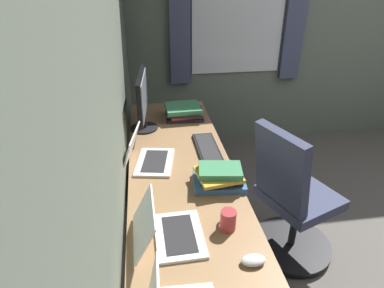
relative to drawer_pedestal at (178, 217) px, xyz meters
name	(u,v)px	position (x,y,z in m)	size (l,w,h in m)	color
wall_back	(99,100)	(-0.30, 0.35, 0.95)	(4.56, 0.10, 2.60)	slate
wall_right	(354,19)	(1.73, -2.06, 0.95)	(0.10, 5.32, 2.60)	slate
window_panel	(238,15)	(1.67, -0.79, 1.02)	(0.02, 0.92, 1.12)	white
curtain_near	(296,15)	(1.64, -1.37, 1.02)	(0.05, 0.20, 1.28)	#4C5170
curtain_far	(180,17)	(1.64, -0.21, 1.02)	(0.05, 0.20, 1.28)	#4C5170
desk	(183,188)	(-0.11, -0.03, 0.32)	(2.37, 0.62, 0.73)	#936D47
drawer_pedestal	(178,217)	(0.00, 0.00, 0.00)	(0.40, 0.51, 0.69)	#936D47
monitor_primary	(143,98)	(0.58, 0.18, 0.62)	(0.49, 0.20, 0.41)	black
laptop_left	(146,156)	(0.09, 0.18, 0.43)	(0.37, 0.33, 0.21)	white
laptop_center	(165,230)	(-0.57, 0.11, 0.43)	(0.31, 0.32, 0.20)	white
keyboard_main	(208,149)	(0.19, -0.23, 0.39)	(0.42, 0.14, 0.02)	black
mouse_main	(253,260)	(-0.76, -0.23, 0.40)	(0.06, 0.10, 0.03)	silver
book_stack_near	(220,176)	(-0.20, -0.22, 0.44)	(0.25, 0.30, 0.11)	#38669E
book_stack_far	(184,112)	(0.73, -0.14, 0.43)	(0.26, 0.31, 0.10)	black
coffee_mug	(228,220)	(-0.55, -0.18, 0.43)	(0.11, 0.07, 0.10)	#A53338
office_chair	(291,201)	(-0.07, -0.73, 0.11)	(0.56, 0.61, 0.97)	#383D56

